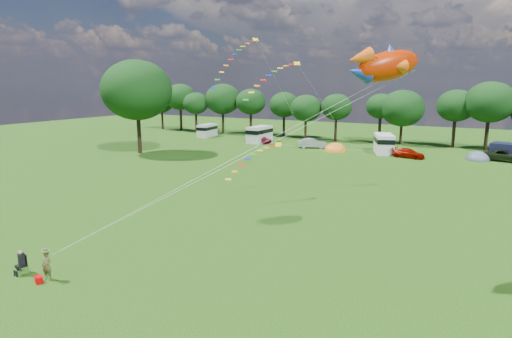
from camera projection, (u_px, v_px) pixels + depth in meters
The scene contains 20 objects.
ground_plane at pixel (189, 263), 24.16m from camera, with size 180.00×180.00×0.00m, color black.
tree_line at pixel (426, 107), 67.89m from camera, with size 102.98×10.98×10.27m.
big_tree at pixel (137, 90), 60.52m from camera, with size 10.00×10.00×13.28m.
car_a at pixel (260, 139), 72.67m from camera, with size 1.66×4.22×1.41m, color #A8142D.
car_b at pixel (312, 143), 66.98m from camera, with size 1.59×4.25×1.50m, color #9B9EA2.
car_c at pixel (408, 153), 58.09m from camera, with size 1.77×4.22×1.27m, color #8E0C00.
car_d at pixel (505, 156), 55.51m from camera, with size 2.51×5.54×1.51m, color black.
campervan_a at pixel (207, 130), 81.07m from camera, with size 2.60×5.00×2.35m.
campervan_b at pixel (260, 134), 73.36m from camera, with size 2.48×5.65×2.75m.
campervan_c at pixel (384, 143), 61.90m from camera, with size 4.07×6.10×2.76m.
tent_orange at pixel (335, 151), 63.56m from camera, with size 3.36×3.68×2.63m.
tent_greyblue at pixel (478, 160), 56.63m from camera, with size 3.08×3.38×2.29m.
awning_navy at pixel (505, 151), 57.00m from camera, with size 3.46×2.81×2.16m, color black.
kite_flyer at pixel (47, 266), 21.95m from camera, with size 0.56×0.37×1.54m, color brown.
camp_chair at pixel (22, 260), 22.62m from camera, with size 0.66×0.67×1.33m.
kite_bag at pixel (39, 279), 21.72m from camera, with size 0.48×0.32×0.34m, color #D20004.
fish_kite at pixel (383, 66), 21.03m from camera, with size 3.69×3.68×2.21m.
streamer_kite_a at pixel (238, 55), 48.60m from camera, with size 3.37×5.59×5.77m.
streamer_kite_b at pixel (276, 74), 42.20m from camera, with size 4.33×4.65×3.81m.
streamer_kite_c at pixel (258, 155), 36.65m from camera, with size 3.12×4.82×2.78m.
Camera 1 is at (14.10, -18.13, 9.95)m, focal length 30.00 mm.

